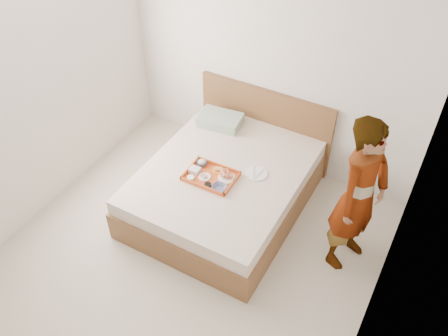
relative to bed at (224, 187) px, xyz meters
name	(u,v)px	position (x,y,z in m)	size (l,w,h in m)	color
ground	(177,270)	(0.03, -1.00, -0.27)	(3.50, 4.00, 0.01)	beige
ceiling	(149,18)	(0.03, -1.00, 2.33)	(3.50, 4.00, 0.01)	white
wall_back	(272,62)	(0.03, 1.00, 1.04)	(3.50, 0.01, 2.60)	silver
wall_left	(11,110)	(-1.72, -1.00, 1.04)	(0.01, 4.00, 2.60)	silver
wall_right	(384,261)	(1.78, -1.00, 1.04)	(0.01, 4.00, 2.60)	silver
bed	(224,187)	(0.00, 0.00, 0.00)	(1.65, 2.00, 0.53)	brown
headboard	(265,124)	(0.00, 0.97, 0.21)	(1.65, 0.06, 0.95)	brown
pillow	(220,120)	(-0.42, 0.66, 0.32)	(0.48, 0.33, 0.11)	#9BB198
tray	(211,176)	(-0.06, -0.18, 0.29)	(0.51, 0.37, 0.05)	#CC5D1F
prawn_plate	(227,178)	(0.09, -0.12, 0.28)	(0.18, 0.18, 0.01)	white
navy_bowl_big	(219,188)	(0.10, -0.29, 0.30)	(0.15, 0.15, 0.04)	#151F45
sauce_dish	(208,185)	(-0.02, -0.31, 0.29)	(0.07, 0.07, 0.03)	black
meat_plate	(205,177)	(-0.11, -0.22, 0.28)	(0.13, 0.13, 0.01)	white
bread_plate	(218,170)	(-0.04, -0.06, 0.28)	(0.13, 0.13, 0.01)	orange
salad_bowl	(202,163)	(-0.24, -0.07, 0.30)	(0.11, 0.11, 0.04)	#151F45
plastic_tub	(195,170)	(-0.24, -0.20, 0.30)	(0.11, 0.09, 0.05)	silver
cheese_round	(191,178)	(-0.22, -0.31, 0.29)	(0.07, 0.07, 0.03)	white
dinner_plate	(257,173)	(0.32, 0.10, 0.27)	(0.23, 0.23, 0.01)	white
person	(359,197)	(1.39, -0.01, 0.57)	(0.61, 0.40, 1.66)	beige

